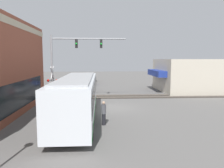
# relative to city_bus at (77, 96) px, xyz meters

# --- Properties ---
(ground_plane) EXTENTS (120.00, 120.00, 0.00)m
(ground_plane) POSITION_rel_city_bus_xyz_m (3.83, -2.80, -1.80)
(ground_plane) COLOR #605E5B
(shop_building) EXTENTS (8.96, 9.98, 4.54)m
(shop_building) POSITION_rel_city_bus_xyz_m (14.20, -14.63, 0.48)
(shop_building) COLOR beige
(shop_building) RESTS_ON ground
(city_bus) EXTENTS (12.31, 2.59, 3.25)m
(city_bus) POSITION_rel_city_bus_xyz_m (0.00, 0.00, 0.00)
(city_bus) COLOR silver
(city_bus) RESTS_ON ground
(traffic_signal_gantry) EXTENTS (0.42, 8.14, 7.16)m
(traffic_signal_gantry) POSITION_rel_city_bus_xyz_m (7.94, 1.24, 3.43)
(traffic_signal_gantry) COLOR gray
(traffic_signal_gantry) RESTS_ON ground
(crossing_signal) EXTENTS (1.41, 1.18, 3.81)m
(crossing_signal) POSITION_rel_city_bus_xyz_m (7.12, 3.32, 0.50)
(crossing_signal) COLOR gray
(crossing_signal) RESTS_ON ground
(rail_track_near) EXTENTS (2.60, 60.00, 0.15)m
(rail_track_near) POSITION_rel_city_bus_xyz_m (9.83, -2.80, -1.77)
(rail_track_near) COLOR #332D28
(rail_track_near) RESTS_ON ground
(parked_car_silver) EXTENTS (4.81, 1.82, 1.49)m
(parked_car_silver) POSITION_rel_city_bus_xyz_m (14.79, -0.00, -1.10)
(parked_car_silver) COLOR #B7B7BC
(parked_car_silver) RESTS_ON ground
(parked_car_blue) EXTENTS (4.32, 1.82, 1.54)m
(parked_car_blue) POSITION_rel_city_bus_xyz_m (22.32, -0.00, -1.09)
(parked_car_blue) COLOR navy
(parked_car_blue) RESTS_ON ground
(parked_car_black) EXTENTS (4.25, 1.82, 1.42)m
(parked_car_black) POSITION_rel_city_bus_xyz_m (28.27, -0.00, -1.14)
(parked_car_black) COLOR black
(parked_car_black) RESTS_ON ground
(pedestrian_at_crossing) EXTENTS (0.34, 0.34, 1.66)m
(pedestrian_at_crossing) POSITION_rel_city_bus_xyz_m (7.64, 1.50, -0.95)
(pedestrian_at_crossing) COLOR black
(pedestrian_at_crossing) RESTS_ON ground
(pedestrian_near_bus) EXTENTS (0.34, 0.34, 1.68)m
(pedestrian_near_bus) POSITION_rel_city_bus_xyz_m (-1.46, -1.93, -0.94)
(pedestrian_near_bus) COLOR black
(pedestrian_near_bus) RESTS_ON ground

